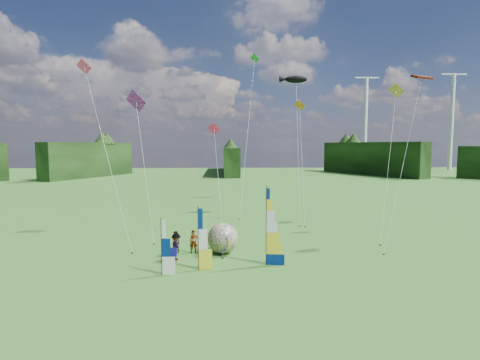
{
  "coord_description": "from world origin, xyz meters",
  "views": [
    {
      "loc": [
        -2.12,
        -21.07,
        7.82
      ],
      "look_at": [
        -1.0,
        4.0,
        5.5
      ],
      "focal_mm": 28.0,
      "sensor_mm": 36.0,
      "label": 1
    }
  ],
  "objects_px": {
    "side_banner_far": "(161,248)",
    "kite_whale": "(298,136)",
    "spectator_b": "(176,242)",
    "side_banner_left": "(198,239)",
    "spectator_c": "(176,247)",
    "spectator_a": "(194,242)",
    "bol_inflatable": "(223,238)",
    "spectator_d": "(204,241)",
    "feather_banner_main": "(266,227)",
    "camp_chair": "(172,256)"
  },
  "relations": [
    {
      "from": "side_banner_far",
      "to": "camp_chair",
      "type": "xyz_separation_m",
      "value": [
        0.29,
        2.18,
        -1.18
      ]
    },
    {
      "from": "side_banner_far",
      "to": "camp_chair",
      "type": "height_order",
      "value": "side_banner_far"
    },
    {
      "from": "side_banner_left",
      "to": "spectator_c",
      "type": "relative_size",
      "value": 2.13
    },
    {
      "from": "side_banner_left",
      "to": "kite_whale",
      "type": "distance_m",
      "value": 22.2
    },
    {
      "from": "feather_banner_main",
      "to": "spectator_a",
      "type": "bearing_deg",
      "value": 156.52
    },
    {
      "from": "feather_banner_main",
      "to": "kite_whale",
      "type": "height_order",
      "value": "kite_whale"
    },
    {
      "from": "feather_banner_main",
      "to": "side_banner_left",
      "type": "xyz_separation_m",
      "value": [
        -4.37,
        -0.8,
        -0.57
      ]
    },
    {
      "from": "spectator_c",
      "to": "spectator_a",
      "type": "bearing_deg",
      "value": -31.93
    },
    {
      "from": "spectator_b",
      "to": "spectator_a",
      "type": "bearing_deg",
      "value": 23.47
    },
    {
      "from": "spectator_b",
      "to": "spectator_c",
      "type": "height_order",
      "value": "spectator_c"
    },
    {
      "from": "camp_chair",
      "to": "kite_whale",
      "type": "bearing_deg",
      "value": 70.74
    },
    {
      "from": "side_banner_far",
      "to": "spectator_b",
      "type": "relative_size",
      "value": 2.11
    },
    {
      "from": "feather_banner_main",
      "to": "side_banner_far",
      "type": "distance_m",
      "value": 6.78
    },
    {
      "from": "feather_banner_main",
      "to": "bol_inflatable",
      "type": "relative_size",
      "value": 2.29
    },
    {
      "from": "kite_whale",
      "to": "spectator_a",
      "type": "bearing_deg",
      "value": -135.7
    },
    {
      "from": "side_banner_far",
      "to": "kite_whale",
      "type": "distance_m",
      "value": 24.0
    },
    {
      "from": "spectator_d",
      "to": "camp_chair",
      "type": "bearing_deg",
      "value": 70.64
    },
    {
      "from": "spectator_d",
      "to": "kite_whale",
      "type": "distance_m",
      "value": 19.27
    },
    {
      "from": "spectator_a",
      "to": "kite_whale",
      "type": "xyz_separation_m",
      "value": [
        10.52,
        14.86,
        8.04
      ]
    },
    {
      "from": "spectator_a",
      "to": "spectator_b",
      "type": "distance_m",
      "value": 1.28
    },
    {
      "from": "feather_banner_main",
      "to": "side_banner_left",
      "type": "relative_size",
      "value": 1.29
    },
    {
      "from": "camp_chair",
      "to": "kite_whale",
      "type": "relative_size",
      "value": 0.06
    },
    {
      "from": "feather_banner_main",
      "to": "side_banner_far",
      "type": "xyz_separation_m",
      "value": [
        -6.52,
        -1.65,
        -0.84
      ]
    },
    {
      "from": "feather_banner_main",
      "to": "bol_inflatable",
      "type": "distance_m",
      "value": 4.24
    },
    {
      "from": "side_banner_left",
      "to": "spectator_d",
      "type": "bearing_deg",
      "value": 87.35
    },
    {
      "from": "side_banner_left",
      "to": "side_banner_far",
      "type": "distance_m",
      "value": 2.33
    },
    {
      "from": "feather_banner_main",
      "to": "spectator_a",
      "type": "distance_m",
      "value": 6.01
    },
    {
      "from": "side_banner_left",
      "to": "bol_inflatable",
      "type": "height_order",
      "value": "side_banner_left"
    },
    {
      "from": "side_banner_left",
      "to": "spectator_b",
      "type": "distance_m",
      "value": 4.43
    },
    {
      "from": "side_banner_far",
      "to": "bol_inflatable",
      "type": "relative_size",
      "value": 1.53
    },
    {
      "from": "bol_inflatable",
      "to": "spectator_a",
      "type": "height_order",
      "value": "bol_inflatable"
    },
    {
      "from": "bol_inflatable",
      "to": "kite_whale",
      "type": "xyz_separation_m",
      "value": [
        8.4,
        15.0,
        7.78
      ]
    },
    {
      "from": "feather_banner_main",
      "to": "bol_inflatable",
      "type": "xyz_separation_m",
      "value": [
        -2.84,
        2.81,
        -1.43
      ]
    },
    {
      "from": "spectator_a",
      "to": "camp_chair",
      "type": "bearing_deg",
      "value": -122.4
    },
    {
      "from": "camp_chair",
      "to": "spectator_b",
      "type": "bearing_deg",
      "value": 105.19
    },
    {
      "from": "feather_banner_main",
      "to": "kite_whale",
      "type": "distance_m",
      "value": 19.7
    },
    {
      "from": "side_banner_far",
      "to": "spectator_a",
      "type": "distance_m",
      "value": 4.93
    },
    {
      "from": "side_banner_left",
      "to": "spectator_c",
      "type": "height_order",
      "value": "side_banner_left"
    },
    {
      "from": "bol_inflatable",
      "to": "camp_chair",
      "type": "xyz_separation_m",
      "value": [
        -3.38,
        -2.28,
        -0.59
      ]
    },
    {
      "from": "spectator_d",
      "to": "spectator_a",
      "type": "bearing_deg",
      "value": 44.83
    },
    {
      "from": "side_banner_left",
      "to": "spectator_c",
      "type": "xyz_separation_m",
      "value": [
        -1.66,
        2.17,
        -1.04
      ]
    },
    {
      "from": "side_banner_far",
      "to": "bol_inflatable",
      "type": "height_order",
      "value": "side_banner_far"
    },
    {
      "from": "side_banner_far",
      "to": "spectator_c",
      "type": "bearing_deg",
      "value": 83.17
    },
    {
      "from": "side_banner_left",
      "to": "spectator_a",
      "type": "xyz_separation_m",
      "value": [
        -0.59,
        3.75,
        -1.12
      ]
    },
    {
      "from": "feather_banner_main",
      "to": "spectator_c",
      "type": "height_order",
      "value": "feather_banner_main"
    },
    {
      "from": "feather_banner_main",
      "to": "spectator_a",
      "type": "height_order",
      "value": "feather_banner_main"
    },
    {
      "from": "feather_banner_main",
      "to": "side_banner_far",
      "type": "height_order",
      "value": "feather_banner_main"
    },
    {
      "from": "feather_banner_main",
      "to": "spectator_b",
      "type": "xyz_separation_m",
      "value": [
        -6.23,
        3.05,
        -1.73
      ]
    },
    {
      "from": "kite_whale",
      "to": "bol_inflatable",
      "type": "bearing_deg",
      "value": -129.68
    },
    {
      "from": "bol_inflatable",
      "to": "kite_whale",
      "type": "distance_m",
      "value": 18.87
    }
  ]
}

